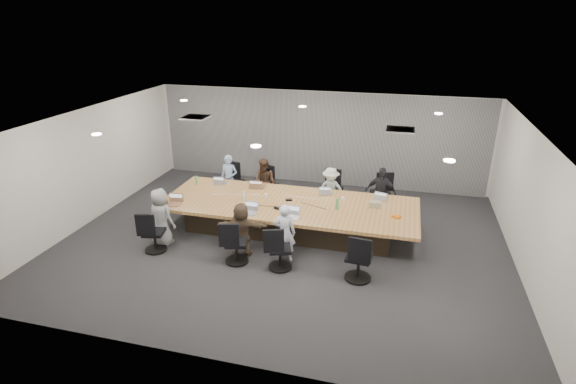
% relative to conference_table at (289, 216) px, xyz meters
% --- Properties ---
extents(floor, '(10.00, 8.00, 0.00)m').
position_rel_conference_table_xyz_m(floor, '(0.00, -0.50, -0.40)').
color(floor, '#2C2C2F').
rests_on(floor, ground).
extents(ceiling, '(10.00, 8.00, 0.00)m').
position_rel_conference_table_xyz_m(ceiling, '(0.00, -0.50, 2.40)').
color(ceiling, white).
rests_on(ceiling, wall_back).
extents(wall_back, '(10.00, 0.00, 2.80)m').
position_rel_conference_table_xyz_m(wall_back, '(0.00, 3.50, 1.00)').
color(wall_back, beige).
rests_on(wall_back, ground).
extents(wall_front, '(10.00, 0.00, 2.80)m').
position_rel_conference_table_xyz_m(wall_front, '(0.00, -4.50, 1.00)').
color(wall_front, beige).
rests_on(wall_front, ground).
extents(wall_left, '(0.00, 8.00, 2.80)m').
position_rel_conference_table_xyz_m(wall_left, '(-5.00, -0.50, 1.00)').
color(wall_left, beige).
rests_on(wall_left, ground).
extents(wall_right, '(0.00, 8.00, 2.80)m').
position_rel_conference_table_xyz_m(wall_right, '(5.00, -0.50, 1.00)').
color(wall_right, beige).
rests_on(wall_right, ground).
extents(curtain, '(9.80, 0.04, 2.80)m').
position_rel_conference_table_xyz_m(curtain, '(0.00, 3.42, 1.00)').
color(curtain, gray).
rests_on(curtain, ground).
extents(conference_table, '(6.00, 2.20, 0.74)m').
position_rel_conference_table_xyz_m(conference_table, '(0.00, 0.00, 0.00)').
color(conference_table, '#2E2418').
rests_on(conference_table, ground).
extents(chair_0, '(0.64, 0.64, 0.76)m').
position_rel_conference_table_xyz_m(chair_0, '(-2.06, 1.70, -0.02)').
color(chair_0, black).
rests_on(chair_0, ground).
extents(chair_1, '(0.61, 0.61, 0.72)m').
position_rel_conference_table_xyz_m(chair_1, '(-1.03, 1.70, -0.04)').
color(chair_1, black).
rests_on(chair_1, ground).
extents(chair_2, '(0.61, 0.61, 0.81)m').
position_rel_conference_table_xyz_m(chair_2, '(0.76, 1.70, 0.01)').
color(chair_2, black).
rests_on(chair_2, ground).
extents(chair_3, '(0.71, 0.71, 0.84)m').
position_rel_conference_table_xyz_m(chair_3, '(2.05, 1.70, 0.02)').
color(chair_3, black).
rests_on(chair_3, ground).
extents(chair_4, '(0.60, 0.60, 0.75)m').
position_rel_conference_table_xyz_m(chair_4, '(-2.62, -1.70, -0.02)').
color(chair_4, black).
rests_on(chair_4, ground).
extents(chair_5, '(0.64, 0.64, 0.77)m').
position_rel_conference_table_xyz_m(chair_5, '(-0.70, -1.70, -0.02)').
color(chair_5, black).
rests_on(chair_5, ground).
extents(chair_6, '(0.65, 0.65, 0.76)m').
position_rel_conference_table_xyz_m(chair_6, '(0.25, -1.70, -0.02)').
color(chair_6, black).
rests_on(chair_6, ground).
extents(chair_7, '(0.61, 0.61, 0.82)m').
position_rel_conference_table_xyz_m(chair_7, '(1.85, -1.70, 0.01)').
color(chair_7, black).
rests_on(chair_7, ground).
extents(person_0, '(0.49, 0.32, 1.33)m').
position_rel_conference_table_xyz_m(person_0, '(-2.06, 1.35, 0.26)').
color(person_0, '#8BA6CD').
rests_on(person_0, ground).
extents(laptop_0, '(0.30, 0.21, 0.02)m').
position_rel_conference_table_xyz_m(laptop_0, '(-2.06, 0.80, 0.35)').
color(laptop_0, '#B2B2B7').
rests_on(laptop_0, conference_table).
extents(person_1, '(0.73, 0.63, 1.31)m').
position_rel_conference_table_xyz_m(person_1, '(-1.03, 1.35, 0.25)').
color(person_1, '#3D291D').
rests_on(person_1, ground).
extents(laptop_1, '(0.37, 0.27, 0.02)m').
position_rel_conference_table_xyz_m(laptop_1, '(-1.03, 0.80, 0.35)').
color(laptop_1, '#8C6647').
rests_on(laptop_1, conference_table).
extents(person_2, '(0.83, 0.53, 1.22)m').
position_rel_conference_table_xyz_m(person_2, '(0.76, 1.35, 0.21)').
color(person_2, beige).
rests_on(person_2, ground).
extents(laptop_2, '(0.33, 0.26, 0.02)m').
position_rel_conference_table_xyz_m(laptop_2, '(0.76, 0.80, 0.35)').
color(laptop_2, '#B2B2B7').
rests_on(laptop_2, conference_table).
extents(person_3, '(0.84, 0.47, 1.35)m').
position_rel_conference_table_xyz_m(person_3, '(2.05, 1.35, 0.27)').
color(person_3, black).
rests_on(person_3, ground).
extents(laptop_3, '(0.35, 0.27, 0.02)m').
position_rel_conference_table_xyz_m(laptop_3, '(2.05, 0.80, 0.35)').
color(laptop_3, '#B2B2B7').
rests_on(laptop_3, conference_table).
extents(person_4, '(0.74, 0.57, 1.34)m').
position_rel_conference_table_xyz_m(person_4, '(-2.62, -1.35, 0.27)').
color(person_4, gray).
rests_on(person_4, ground).
extents(laptop_4, '(0.37, 0.27, 0.02)m').
position_rel_conference_table_xyz_m(laptop_4, '(-2.62, -0.80, 0.35)').
color(laptop_4, '#8C6647').
rests_on(laptop_4, conference_table).
extents(person_5, '(1.16, 0.56, 1.21)m').
position_rel_conference_table_xyz_m(person_5, '(-0.70, -1.35, 0.20)').
color(person_5, brown).
rests_on(person_5, ground).
extents(laptop_5, '(0.32, 0.23, 0.02)m').
position_rel_conference_table_xyz_m(laptop_5, '(-0.70, -0.80, 0.35)').
color(laptop_5, '#B2B2B7').
rests_on(laptop_5, conference_table).
extents(person_6, '(0.50, 0.37, 1.28)m').
position_rel_conference_table_xyz_m(person_6, '(0.25, -1.35, 0.24)').
color(person_6, silver).
rests_on(person_6, ground).
extents(laptop_6, '(0.34, 0.24, 0.02)m').
position_rel_conference_table_xyz_m(laptop_6, '(0.25, -0.80, 0.35)').
color(laptop_6, '#B2B2B7').
rests_on(laptop_6, conference_table).
extents(bottle_green_left, '(0.08, 0.08, 0.23)m').
position_rel_conference_table_xyz_m(bottle_green_left, '(-2.65, 0.55, 0.45)').
color(bottle_green_left, '#479F54').
rests_on(bottle_green_left, conference_table).
extents(bottle_green_right, '(0.10, 0.10, 0.26)m').
position_rel_conference_table_xyz_m(bottle_green_right, '(1.16, -0.10, 0.47)').
color(bottle_green_right, '#479F54').
rests_on(bottle_green_right, conference_table).
extents(bottle_clear, '(0.08, 0.08, 0.21)m').
position_rel_conference_table_xyz_m(bottle_clear, '(-1.09, -0.12, 0.45)').
color(bottle_clear, silver).
rests_on(bottle_clear, conference_table).
extents(cup_white_far, '(0.11, 0.11, 0.10)m').
position_rel_conference_table_xyz_m(cup_white_far, '(-0.61, 0.15, 0.39)').
color(cup_white_far, white).
rests_on(cup_white_far, conference_table).
extents(cup_white_near, '(0.09, 0.09, 0.09)m').
position_rel_conference_table_xyz_m(cup_white_near, '(1.21, 0.44, 0.39)').
color(cup_white_near, white).
rests_on(cup_white_near, conference_table).
extents(mug_brown, '(0.12, 0.12, 0.11)m').
position_rel_conference_table_xyz_m(mug_brown, '(-2.62, -0.45, 0.40)').
color(mug_brown, brown).
rests_on(mug_brown, conference_table).
extents(mic_left, '(0.16, 0.13, 0.03)m').
position_rel_conference_table_xyz_m(mic_left, '(-1.01, -0.52, 0.35)').
color(mic_left, black).
rests_on(mic_left, conference_table).
extents(mic_right, '(0.18, 0.15, 0.03)m').
position_rel_conference_table_xyz_m(mic_right, '(-0.04, 0.13, 0.35)').
color(mic_right, black).
rests_on(mic_right, conference_table).
extents(stapler, '(0.15, 0.09, 0.05)m').
position_rel_conference_table_xyz_m(stapler, '(-0.18, -0.44, 0.37)').
color(stapler, black).
rests_on(stapler, conference_table).
extents(canvas_bag, '(0.27, 0.19, 0.14)m').
position_rel_conference_table_xyz_m(canvas_bag, '(1.98, 0.25, 0.41)').
color(canvas_bag, tan).
rests_on(canvas_bag, conference_table).
extents(snack_packet, '(0.21, 0.19, 0.04)m').
position_rel_conference_table_xyz_m(snack_packet, '(2.49, -0.20, 0.36)').
color(snack_packet, orange).
rests_on(snack_packet, conference_table).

